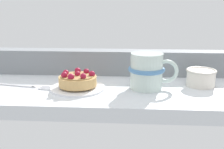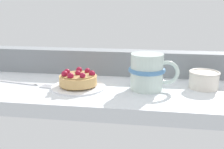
# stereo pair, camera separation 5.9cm
# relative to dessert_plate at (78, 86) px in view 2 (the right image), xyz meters

# --- Properties ---
(ground_plane) EXTENTS (0.84, 0.31, 0.03)m
(ground_plane) POSITION_rel_dessert_plate_xyz_m (0.08, 0.03, -0.02)
(ground_plane) COLOR silver
(window_rail_back) EXTENTS (0.82, 0.06, 0.07)m
(window_rail_back) POSITION_rel_dessert_plate_xyz_m (0.08, 0.15, 0.03)
(window_rail_back) COLOR gray
(window_rail_back) RESTS_ON ground_plane
(dessert_plate) EXTENTS (0.14, 0.14, 0.01)m
(dessert_plate) POSITION_rel_dessert_plate_xyz_m (0.00, 0.00, 0.00)
(dessert_plate) COLOR white
(dessert_plate) RESTS_ON ground_plane
(raspberry_tart) EXTENTS (0.10, 0.10, 0.04)m
(raspberry_tart) POSITION_rel_dessert_plate_xyz_m (-0.00, -0.00, 0.02)
(raspberry_tart) COLOR tan
(raspberry_tart) RESTS_ON dessert_plate
(coffee_mug) EXTENTS (0.13, 0.09, 0.09)m
(coffee_mug) POSITION_rel_dessert_plate_xyz_m (0.18, 0.01, 0.04)
(coffee_mug) COLOR silver
(coffee_mug) RESTS_ON ground_plane
(dessert_fork) EXTENTS (0.17, 0.05, 0.01)m
(dessert_fork) POSITION_rel_dessert_plate_xyz_m (-0.15, 0.01, -0.00)
(dessert_fork) COLOR silver
(dessert_fork) RESTS_ON ground_plane
(sugar_bowl) EXTENTS (0.08, 0.08, 0.04)m
(sugar_bowl) POSITION_rel_dessert_plate_xyz_m (0.32, 0.05, 0.02)
(sugar_bowl) COLOR silver
(sugar_bowl) RESTS_ON ground_plane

